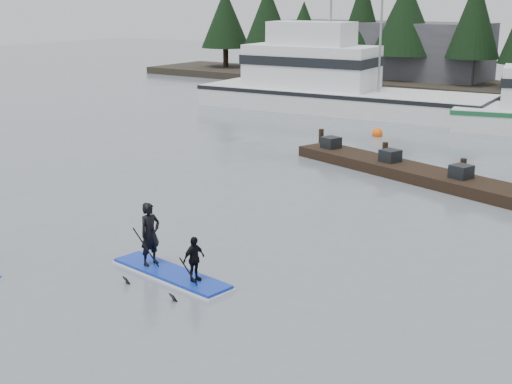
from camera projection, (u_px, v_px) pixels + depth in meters
The scene contains 7 objects.
ground at pixel (119, 286), 17.90m from camera, with size 160.00×160.00×0.00m, color slate.
waterfront_building at pixel (379, 52), 59.74m from camera, with size 18.00×6.00×5.00m, color #4C4C51.
fishing_boat_large at pixel (333, 98), 45.34m from camera, with size 18.83×6.56×10.34m.
floating_dock at pixel (428, 176), 27.91m from camera, with size 13.35×1.78×0.45m, color black.
buoy_a at pixel (307, 111), 45.17m from camera, with size 0.54×0.54×0.54m, color #FF5C0C.
buoy_b at pixel (377, 136), 37.07m from camera, with size 0.56×0.56×0.56m, color #FF5C0C.
paddleboard_duo at pixel (167, 255), 18.46m from camera, with size 3.80×1.47×2.31m.
Camera 1 is at (12.35, -11.66, 7.03)m, focal length 50.00 mm.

